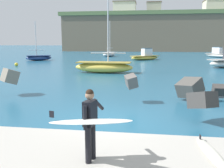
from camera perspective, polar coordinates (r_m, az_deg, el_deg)
name	(u,v)px	position (r m, az deg, el deg)	size (l,w,h in m)	color
ground_plane	(109,121)	(9.73, -0.79, -8.65)	(400.00, 400.00, 0.00)	#235B7A
surfer_with_board	(89,121)	(5.71, -5.35, -8.71)	(2.12, 1.37, 1.78)	black
spare_surfboard	(211,153)	(6.95, 22.25, -14.75)	(0.58, 2.03, 0.19)	silver
boat_near_centre	(104,67)	(24.46, -1.93, 4.08)	(5.89, 1.90, 7.83)	#EAC64C
boat_mid_left	(39,58)	(42.87, -16.88, 5.99)	(4.69, 3.78, 6.48)	navy
boat_mid_centre	(145,56)	(42.55, 7.82, 6.47)	(5.50, 4.52, 2.05)	#EAC64C
boat_mid_right	(218,54)	(53.09, 23.77, 6.42)	(4.95, 5.50, 2.11)	beige
boat_far_centre	(109,54)	(52.01, -0.66, 7.07)	(3.09, 5.00, 7.41)	white
mooring_buoy_inner	(16,64)	(33.68, -21.61, 4.31)	(0.44, 0.44, 0.44)	yellow
headland_bluff	(189,33)	(98.28, 17.67, 11.35)	(89.05, 38.49, 12.67)	#756651
station_building_west	(154,10)	(99.50, 9.79, 16.86)	(5.65, 6.53, 5.42)	#B2ADA3
station_building_central	(213,7)	(96.15, 22.66, 16.35)	(6.16, 6.73, 4.87)	beige
station_building_east	(125,9)	(94.47, 3.04, 17.20)	(8.33, 8.36, 4.88)	silver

